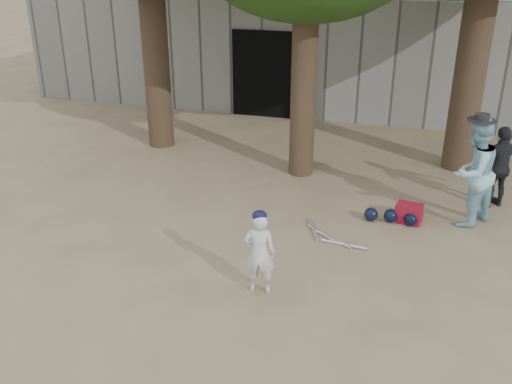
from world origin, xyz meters
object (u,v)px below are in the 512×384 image
(boy_player, at_px, (259,253))
(spectator_blue, at_px, (473,172))
(red_bag, at_px, (409,213))
(spectator_dark, at_px, (500,167))

(boy_player, distance_m, spectator_blue, 3.96)
(spectator_blue, relative_size, red_bag, 4.26)
(boy_player, height_order, spectator_blue, spectator_blue)
(spectator_dark, bearing_deg, boy_player, 18.92)
(spectator_blue, height_order, red_bag, spectator_blue)
(boy_player, xyz_separation_m, spectator_blue, (2.72, 2.86, 0.32))
(boy_player, xyz_separation_m, spectator_dark, (3.22, 3.70, 0.15))
(spectator_dark, bearing_deg, red_bag, 7.01)
(spectator_dark, relative_size, red_bag, 3.43)
(spectator_dark, distance_m, red_bag, 1.85)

